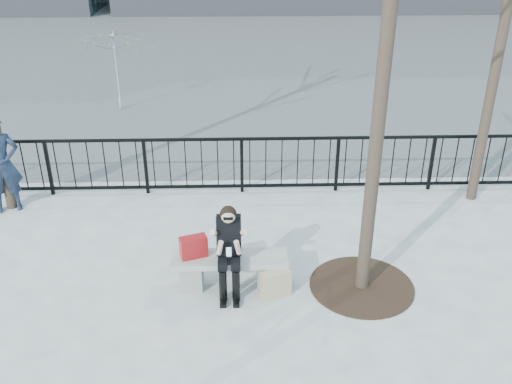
{
  "coord_description": "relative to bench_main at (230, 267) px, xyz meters",
  "views": [
    {
      "loc": [
        0.17,
        -6.78,
        4.95
      ],
      "look_at": [
        0.4,
        0.8,
        1.1
      ],
      "focal_mm": 40.0,
      "sensor_mm": 36.0,
      "label": 1
    }
  ],
  "objects": [
    {
      "name": "ground",
      "position": [
        0.0,
        0.0,
        -0.3
      ],
      "size": [
        120.0,
        120.0,
        0.0
      ],
      "primitive_type": "plane",
      "color": "gray",
      "rests_on": "ground"
    },
    {
      "name": "street_surface",
      "position": [
        0.0,
        15.0,
        -0.3
      ],
      "size": [
        60.0,
        23.0,
        0.01
      ],
      "primitive_type": "cube",
      "color": "#474747",
      "rests_on": "ground"
    },
    {
      "name": "railing",
      "position": [
        0.0,
        3.0,
        0.25
      ],
      "size": [
        14.0,
        0.06,
        1.1
      ],
      "color": "black",
      "rests_on": "ground"
    },
    {
      "name": "tree_grate",
      "position": [
        1.9,
        -0.1,
        -0.29
      ],
      "size": [
        1.5,
        1.5,
        0.02
      ],
      "primitive_type": "cylinder",
      "color": "black",
      "rests_on": "ground"
    },
    {
      "name": "bench_main",
      "position": [
        0.0,
        0.0,
        0.0
      ],
      "size": [
        1.65,
        0.46,
        0.49
      ],
      "color": "slate",
      "rests_on": "ground"
    },
    {
      "name": "seated_woman",
      "position": [
        0.0,
        -0.16,
        0.37
      ],
      "size": [
        0.5,
        0.64,
        1.34
      ],
      "color": "black",
      "rests_on": "ground"
    },
    {
      "name": "handbag",
      "position": [
        -0.5,
        0.02,
        0.34
      ],
      "size": [
        0.41,
        0.29,
        0.31
      ],
      "primitive_type": "cube",
      "rotation": [
        0.0,
        0.0,
        0.33
      ],
      "color": "maroon",
      "rests_on": "bench_main"
    },
    {
      "name": "shopping_bag",
      "position": [
        0.64,
        -0.27,
        -0.1
      ],
      "size": [
        0.45,
        0.29,
        0.4
      ],
      "primitive_type": "cube",
      "rotation": [
        0.0,
        0.0,
        0.34
      ],
      "color": "#C2B889",
      "rests_on": "ground"
    },
    {
      "name": "standing_man",
      "position": [
        -4.0,
        2.42,
        0.59
      ],
      "size": [
        0.76,
        0.63,
        1.77
      ],
      "primitive_type": "imported",
      "rotation": [
        0.0,
        0.0,
        0.38
      ],
      "color": "black",
      "rests_on": "ground"
    },
    {
      "name": "vendor_umbrella",
      "position": [
        -3.01,
        7.93,
        0.74
      ],
      "size": [
        2.63,
        2.67,
        2.09
      ],
      "primitive_type": "imported",
      "rotation": [
        0.0,
        0.0,
        0.16
      ],
      "color": "yellow",
      "rests_on": "ground"
    }
  ]
}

